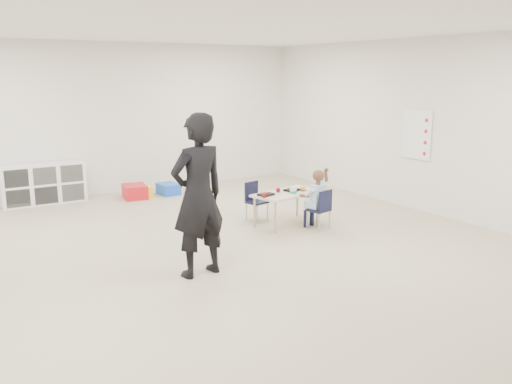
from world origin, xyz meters
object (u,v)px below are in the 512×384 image
child (319,198)px  cubby_shelf (43,184)px  table (287,208)px  chair_near (319,209)px  adult (198,196)px

child → cubby_shelf: bearing=116.6°
table → child: 0.55m
cubby_shelf → table: bearing=-49.7°
child → chair_near: bearing=167.4°
table → cubby_shelf: bearing=117.7°
table → cubby_shelf: size_ratio=0.83×
table → chair_near: 0.51m
child → cubby_shelf: size_ratio=0.66×
table → adult: size_ratio=0.64×
table → adult: bearing=-162.3°
child → cubby_shelf: (-3.09, 3.79, -0.11)m
adult → child: bearing=-170.2°
table → child: (0.25, -0.44, 0.21)m
cubby_shelf → child: bearing=-50.8°
child → cubby_shelf: 4.89m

